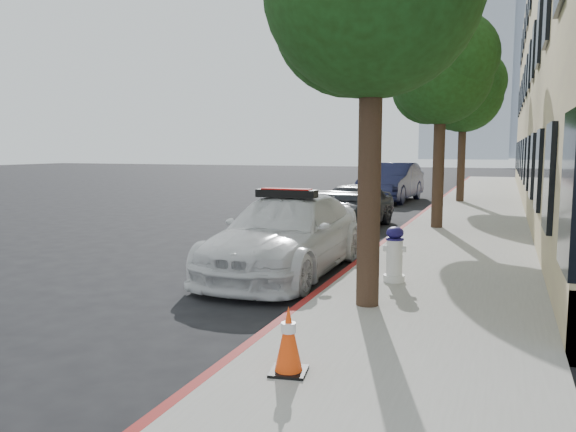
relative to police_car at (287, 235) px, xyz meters
The scene contains 12 objects.
ground 1.16m from the police_car, behind, with size 120.00×120.00×0.00m, color black.
sidewalk 10.30m from the police_car, 74.98° to the left, with size 3.20×50.00×0.15m, color gray.
curb_strip 10.01m from the police_car, 83.54° to the left, with size 0.12×50.00×0.15m, color maroon.
tower_left 123.56m from the police_car, 92.36° to the left, with size 18.00×14.00×60.00m, color #9EA8B7.
tower_right 136.84m from the police_car, 86.58° to the left, with size 14.00×14.00×44.00m, color #9EA8B7.
tree_mid 7.14m from the police_car, 71.38° to the left, with size 2.77×2.64×5.43m.
tree_far 14.54m from the police_car, 81.85° to the left, with size 3.10×3.00×5.81m.
police_car is the anchor object (origin of this frame).
parked_car_mid 6.07m from the police_car, 93.46° to the left, with size 1.53×3.80×1.30m, color #212329.
parked_car_far 14.45m from the police_car, 93.44° to the left, with size 1.73×4.95×1.63m, color #161938.
fire_hydrant 2.15m from the police_car, 16.79° to the right, with size 0.36×0.33×0.87m.
traffic_cone 4.94m from the police_car, 68.47° to the right, with size 0.38×0.38×0.64m.
Camera 1 is at (4.55, -9.19, 2.22)m, focal length 35.00 mm.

